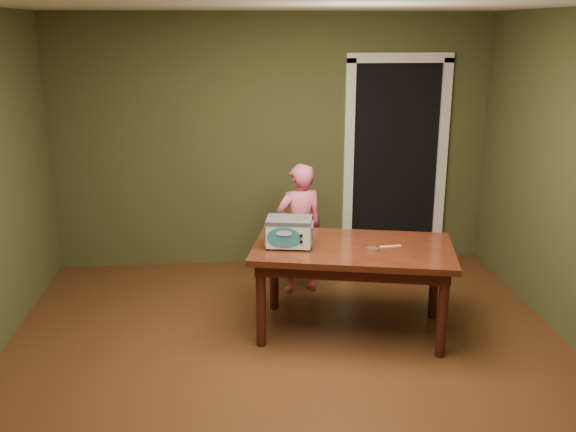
{
  "coord_description": "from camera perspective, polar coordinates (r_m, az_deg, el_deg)",
  "views": [
    {
      "loc": [
        -0.39,
        -4.05,
        2.45
      ],
      "look_at": [
        0.04,
        1.0,
        0.95
      ],
      "focal_mm": 40.0,
      "sensor_mm": 36.0,
      "label": 1
    }
  ],
  "objects": [
    {
      "name": "floor",
      "position": [
        4.75,
        0.58,
        -14.56
      ],
      "size": [
        5.0,
        5.0,
        0.0
      ],
      "primitive_type": "plane",
      "color": "#502B16",
      "rests_on": "ground"
    },
    {
      "name": "room_shell",
      "position": [
        4.14,
        0.65,
        6.13
      ],
      "size": [
        4.52,
        5.02,
        2.61
      ],
      "color": "#414424",
      "rests_on": "ground"
    },
    {
      "name": "doorway",
      "position": [
        7.18,
        8.9,
        5.08
      ],
      "size": [
        1.1,
        0.66,
        2.25
      ],
      "color": "black",
      "rests_on": "ground"
    },
    {
      "name": "dining_table",
      "position": [
        5.24,
        5.77,
        -3.7
      ],
      "size": [
        1.75,
        1.22,
        0.75
      ],
      "rotation": [
        0.0,
        0.0,
        -0.21
      ],
      "color": "#39160C",
      "rests_on": "floor"
    },
    {
      "name": "toy_oven",
      "position": [
        5.13,
        0.1,
        -1.36
      ],
      "size": [
        0.42,
        0.31,
        0.24
      ],
      "rotation": [
        0.0,
        0.0,
        -0.17
      ],
      "color": "#4C4F54",
      "rests_on": "dining_table"
    },
    {
      "name": "baking_pan",
      "position": [
        5.12,
        7.54,
        -2.93
      ],
      "size": [
        0.1,
        0.1,
        0.02
      ],
      "color": "silver",
      "rests_on": "dining_table"
    },
    {
      "name": "spatula",
      "position": [
        5.22,
        9.08,
        -2.68
      ],
      "size": [
        0.18,
        0.05,
        0.01
      ],
      "primitive_type": "cube",
      "rotation": [
        0.0,
        0.0,
        0.12
      ],
      "color": "#D4BD5C",
      "rests_on": "dining_table"
    },
    {
      "name": "child",
      "position": [
        6.02,
        1.04,
        -1.15
      ],
      "size": [
        0.52,
        0.41,
        1.25
      ],
      "primitive_type": "imported",
      "rotation": [
        0.0,
        0.0,
        3.4
      ],
      "color": "#F16383",
      "rests_on": "floor"
    }
  ]
}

